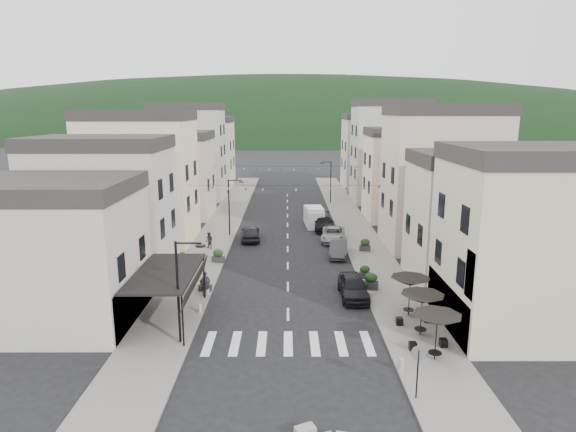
# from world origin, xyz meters

# --- Properties ---
(ground) EXTENTS (700.00, 700.00, 0.00)m
(ground) POSITION_xyz_m (0.00, 0.00, 0.00)
(ground) COLOR black
(ground) RESTS_ON ground
(sidewalk_left) EXTENTS (4.00, 76.00, 0.12)m
(sidewalk_left) POSITION_xyz_m (-7.50, 32.00, 0.06)
(sidewalk_left) COLOR slate
(sidewalk_left) RESTS_ON ground
(sidewalk_right) EXTENTS (4.00, 76.00, 0.12)m
(sidewalk_right) POSITION_xyz_m (7.50, 32.00, 0.06)
(sidewalk_right) COLOR slate
(sidewalk_right) RESTS_ON ground
(hill_backdrop) EXTENTS (640.00, 360.00, 70.00)m
(hill_backdrop) POSITION_xyz_m (0.00, 300.00, 0.00)
(hill_backdrop) COLOR black
(hill_backdrop) RESTS_ON ground
(boutique_building) EXTENTS (12.00, 8.00, 8.00)m
(boutique_building) POSITION_xyz_m (-15.50, 5.00, 4.00)
(boutique_building) COLOR #B6B0A7
(boutique_building) RESTS_ON ground
(bistro_building) EXTENTS (10.00, 8.00, 10.00)m
(bistro_building) POSITION_xyz_m (14.50, 4.00, 5.00)
(bistro_building) COLOR #BCB296
(bistro_building) RESTS_ON ground
(boutique_awning) EXTENTS (3.77, 7.50, 3.28)m
(boutique_awning) POSITION_xyz_m (-7.25, 5.00, 3.11)
(boutique_awning) COLOR black
(boutique_awning) RESTS_ON ground
(buildings_row_left) EXTENTS (10.20, 54.16, 14.00)m
(buildings_row_left) POSITION_xyz_m (-14.50, 37.75, 6.12)
(buildings_row_left) COLOR #B6B0A7
(buildings_row_left) RESTS_ON ground
(buildings_row_right) EXTENTS (10.20, 54.16, 14.50)m
(buildings_row_right) POSITION_xyz_m (14.50, 36.59, 6.32)
(buildings_row_right) COLOR #BCB296
(buildings_row_right) RESTS_ON ground
(cafe_terrace) EXTENTS (2.50, 8.10, 2.53)m
(cafe_terrace) POSITION_xyz_m (7.70, 2.80, 2.36)
(cafe_terrace) COLOR black
(cafe_terrace) RESTS_ON ground
(streetlamp_left_near) EXTENTS (1.70, 0.56, 6.00)m
(streetlamp_left_near) POSITION_xyz_m (-5.82, 2.00, 3.70)
(streetlamp_left_near) COLOR black
(streetlamp_left_near) RESTS_ON ground
(streetlamp_left_far) EXTENTS (1.70, 0.56, 6.00)m
(streetlamp_left_far) POSITION_xyz_m (-5.82, 26.00, 3.70)
(streetlamp_left_far) COLOR black
(streetlamp_left_far) RESTS_ON ground
(streetlamp_right_far) EXTENTS (1.70, 0.56, 6.00)m
(streetlamp_right_far) POSITION_xyz_m (5.82, 44.00, 3.70)
(streetlamp_right_far) COLOR black
(streetlamp_right_far) RESTS_ON ground
(traffic_sign) EXTENTS (0.70, 0.07, 2.70)m
(traffic_sign) POSITION_xyz_m (5.80, -3.50, 1.93)
(traffic_sign) COLOR black
(traffic_sign) RESTS_ON ground
(bollards) EXTENTS (11.66, 10.26, 0.60)m
(bollards) POSITION_xyz_m (0.00, 5.50, 0.42)
(bollards) COLOR gray
(bollards) RESTS_ON ground
(bunting_near) EXTENTS (19.00, 0.28, 0.62)m
(bunting_near) POSITION_xyz_m (0.00, 22.00, 5.65)
(bunting_near) COLOR black
(bunting_near) RESTS_ON ground
(bunting_far) EXTENTS (19.00, 0.28, 0.62)m
(bunting_far) POSITION_xyz_m (0.00, 38.00, 5.65)
(bunting_far) COLOR black
(bunting_far) RESTS_ON ground
(parked_car_a) EXTENTS (1.92, 4.70, 1.60)m
(parked_car_a) POSITION_xyz_m (4.60, 8.91, 0.80)
(parked_car_a) COLOR black
(parked_car_a) RESTS_ON ground
(parked_car_b) EXTENTS (2.11, 4.58, 1.45)m
(parked_car_b) POSITION_xyz_m (4.60, 18.77, 0.73)
(parked_car_b) COLOR #303033
(parked_car_b) RESTS_ON ground
(parked_car_c) EXTENTS (2.92, 5.26, 1.39)m
(parked_car_c) POSITION_xyz_m (4.60, 23.98, 0.70)
(parked_car_c) COLOR gray
(parked_car_c) RESTS_ON ground
(parked_car_d) EXTENTS (2.28, 5.40, 1.56)m
(parked_car_d) POSITION_xyz_m (4.01, 28.69, 0.78)
(parked_car_d) COLOR black
(parked_car_d) RESTS_ON ground
(parked_car_e) EXTENTS (2.21, 4.73, 1.57)m
(parked_car_e) POSITION_xyz_m (-3.78, 24.29, 0.78)
(parked_car_e) COLOR black
(parked_car_e) RESTS_ON ground
(delivery_van) EXTENTS (2.20, 4.84, 2.26)m
(delivery_van) POSITION_xyz_m (3.02, 30.61, 1.11)
(delivery_van) COLOR silver
(delivery_van) RESTS_ON ground
(pedestrian_a) EXTENTS (0.75, 0.62, 1.75)m
(pedestrian_a) POSITION_xyz_m (-5.80, 8.93, 1.00)
(pedestrian_a) COLOR black
(pedestrian_a) RESTS_ON sidewalk_left
(pedestrian_b) EXTENTS (0.97, 0.94, 1.57)m
(pedestrian_b) POSITION_xyz_m (-7.42, 20.84, 0.91)
(pedestrian_b) COLOR #26212C
(pedestrian_b) RESTS_ON sidewalk_left
(planter_la) EXTENTS (0.99, 0.72, 0.99)m
(planter_la) POSITION_xyz_m (-6.00, 9.89, 0.60)
(planter_la) COLOR #28282A
(planter_la) RESTS_ON sidewalk_left
(planter_lb) EXTENTS (1.15, 0.89, 1.14)m
(planter_lb) POSITION_xyz_m (-6.00, 16.68, 0.67)
(planter_lb) COLOR #2E2E31
(planter_lb) RESTS_ON sidewalk_left
(planter_ra) EXTENTS (1.03, 0.79, 1.02)m
(planter_ra) POSITION_xyz_m (6.00, 12.55, 0.62)
(planter_ra) COLOR #2C2C2E
(planter_ra) RESTS_ON sidewalk_right
(planter_rb) EXTENTS (1.20, 0.85, 1.21)m
(planter_rb) POSITION_xyz_m (6.08, 10.25, 0.71)
(planter_rb) COLOR #29282B
(planter_rb) RESTS_ON sidewalk_right
(planter_rc) EXTENTS (1.10, 0.72, 1.15)m
(planter_rc) POSITION_xyz_m (7.21, 20.07, 0.68)
(planter_rc) COLOR #2C2D2F
(planter_rc) RESTS_ON sidewalk_right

